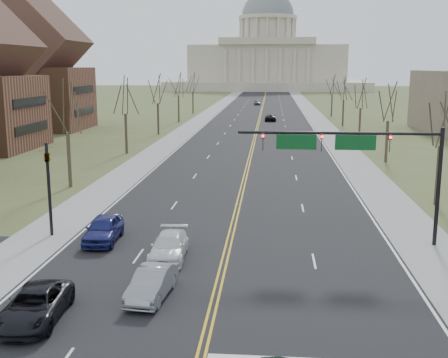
% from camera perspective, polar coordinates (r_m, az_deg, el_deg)
% --- Properties ---
extents(ground, '(600.00, 600.00, 0.00)m').
position_cam_1_polar(ground, '(22.96, -2.04, -16.41)').
color(ground, '#52572B').
rests_on(ground, ground).
extents(road, '(20.00, 380.00, 0.01)m').
position_cam_1_polar(road, '(130.62, 3.75, 6.66)').
color(road, black).
rests_on(road, ground).
extents(cross_road, '(120.00, 14.00, 0.01)m').
position_cam_1_polar(cross_road, '(28.37, -0.57, -10.77)').
color(cross_road, black).
rests_on(cross_road, ground).
extents(sidewalk_left, '(4.00, 380.00, 0.03)m').
position_cam_1_polar(sidewalk_left, '(131.40, -1.52, 6.72)').
color(sidewalk_left, gray).
rests_on(sidewalk_left, ground).
extents(sidewalk_right, '(4.00, 380.00, 0.03)m').
position_cam_1_polar(sidewalk_right, '(130.94, 9.05, 6.56)').
color(sidewalk_right, gray).
rests_on(sidewalk_right, ground).
extents(center_line, '(0.42, 380.00, 0.01)m').
position_cam_1_polar(center_line, '(130.62, 3.75, 6.67)').
color(center_line, gold).
rests_on(center_line, road).
extents(edge_line_left, '(0.15, 380.00, 0.01)m').
position_cam_1_polar(edge_line_left, '(131.17, -0.56, 6.71)').
color(edge_line_left, silver).
rests_on(edge_line_left, road).
extents(edge_line_right, '(0.15, 380.00, 0.01)m').
position_cam_1_polar(edge_line_right, '(130.80, 8.08, 6.59)').
color(edge_line_right, silver).
rests_on(edge_line_right, road).
extents(capitol, '(90.00, 60.00, 50.00)m').
position_cam_1_polar(capitol, '(270.10, 4.41, 12.09)').
color(capitol, beige).
rests_on(capitol, ground).
extents(signal_mast, '(12.12, 0.44, 7.20)m').
position_cam_1_polar(signal_mast, '(34.37, 13.09, 2.82)').
color(signal_mast, black).
rests_on(signal_mast, ground).
extents(signal_left, '(0.32, 0.36, 6.00)m').
position_cam_1_polar(signal_left, '(37.11, -17.41, 0.00)').
color(signal_left, black).
rests_on(signal_left, ground).
extents(tree_r_0, '(3.74, 3.74, 8.50)m').
position_cam_1_polar(tree_r_0, '(46.22, 21.26, 5.46)').
color(tree_r_0, '#392F22').
rests_on(tree_r_0, ground).
extents(tree_l_0, '(3.96, 3.96, 9.00)m').
position_cam_1_polar(tree_l_0, '(51.55, -15.72, 6.78)').
color(tree_l_0, '#392F22').
rests_on(tree_l_0, ground).
extents(tree_r_1, '(3.74, 3.74, 8.50)m').
position_cam_1_polar(tree_r_1, '(65.59, 16.40, 7.30)').
color(tree_r_1, '#392F22').
rests_on(tree_r_1, ground).
extents(tree_l_1, '(3.96, 3.96, 9.00)m').
position_cam_1_polar(tree_l_1, '(70.59, -10.04, 8.16)').
color(tree_l_1, '#392F22').
rests_on(tree_l_1, ground).
extents(tree_r_2, '(3.74, 3.74, 8.50)m').
position_cam_1_polar(tree_r_2, '(85.26, 13.75, 8.27)').
color(tree_r_2, '#392F22').
rests_on(tree_r_2, ground).
extents(tree_l_2, '(3.96, 3.96, 9.00)m').
position_cam_1_polar(tree_l_2, '(90.05, -6.77, 8.91)').
color(tree_l_2, '#392F22').
rests_on(tree_l_2, ground).
extents(tree_r_3, '(3.74, 3.74, 8.50)m').
position_cam_1_polar(tree_r_3, '(105.05, 12.09, 8.87)').
color(tree_r_3, '#392F22').
rests_on(tree_r_3, ground).
extents(tree_l_3, '(3.96, 3.96, 9.00)m').
position_cam_1_polar(tree_l_3, '(109.71, -4.67, 9.38)').
color(tree_l_3, '#392F22').
rests_on(tree_l_3, ground).
extents(tree_r_4, '(3.74, 3.74, 8.50)m').
position_cam_1_polar(tree_r_4, '(124.90, 10.96, 9.28)').
color(tree_r_4, '#392F22').
rests_on(tree_r_4, ground).
extents(tree_l_4, '(3.96, 3.96, 9.00)m').
position_cam_1_polar(tree_l_4, '(129.47, -3.20, 9.70)').
color(tree_l_4, '#392F22').
rests_on(tree_l_4, ground).
extents(bldg_left_far, '(17.10, 14.28, 23.25)m').
position_cam_1_polar(bldg_left_far, '(102.50, -18.73, 10.15)').
color(bldg_left_far, brown).
rests_on(bldg_left_far, ground).
extents(car_sb_inner_lead, '(1.89, 4.36, 1.39)m').
position_cam_1_polar(car_sb_inner_lead, '(26.96, -7.34, -10.47)').
color(car_sb_inner_lead, gray).
rests_on(car_sb_inner_lead, road).
extents(car_sb_outer_lead, '(2.58, 5.07, 1.37)m').
position_cam_1_polar(car_sb_outer_lead, '(25.78, -18.68, -12.08)').
color(car_sb_outer_lead, black).
rests_on(car_sb_outer_lead, road).
extents(car_sb_inner_second, '(2.11, 4.82, 1.38)m').
position_cam_1_polar(car_sb_inner_second, '(32.06, -5.61, -6.85)').
color(car_sb_inner_second, silver).
rests_on(car_sb_inner_second, road).
extents(car_sb_outer_second, '(2.12, 4.79, 1.60)m').
position_cam_1_polar(car_sb_outer_second, '(35.66, -12.14, -4.98)').
color(car_sb_outer_second, navy).
rests_on(car_sb_outer_second, road).
extents(car_far_nb, '(2.27, 4.82, 1.33)m').
position_cam_1_polar(car_far_nb, '(112.79, 4.75, 6.25)').
color(car_far_nb, black).
rests_on(car_far_nb, road).
extents(car_far_sb, '(1.91, 4.31, 1.44)m').
position_cam_1_polar(car_far_sb, '(159.27, 3.37, 7.78)').
color(car_far_sb, '#4C4F54').
rests_on(car_far_sb, road).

